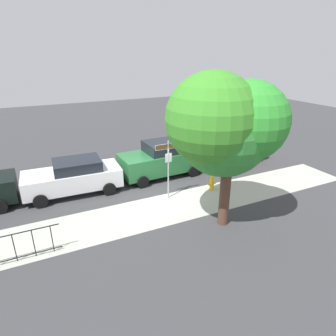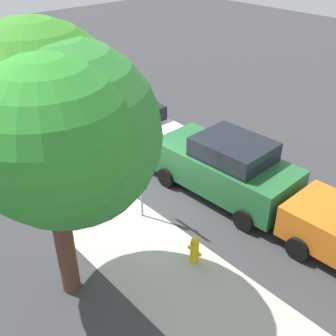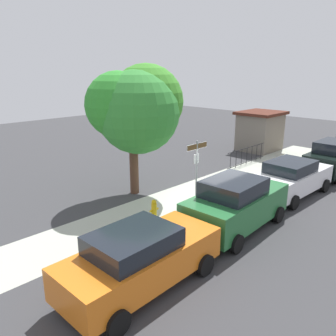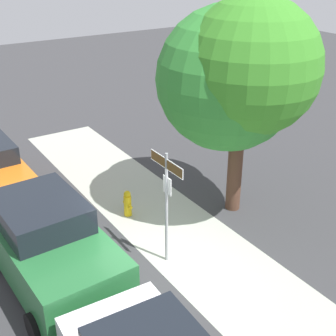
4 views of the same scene
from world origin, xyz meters
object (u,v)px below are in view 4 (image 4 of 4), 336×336
at_px(shade_tree, 237,71).
at_px(fire_hydrant, 128,203).
at_px(street_sign, 167,188).
at_px(car_green, 47,243).

distance_m(shade_tree, fire_hydrant, 4.72).
distance_m(street_sign, shade_tree, 3.60).
height_order(street_sign, shade_tree, shade_tree).
bearing_deg(street_sign, car_green, -107.81).
relative_size(car_green, fire_hydrant, 5.92).
bearing_deg(street_sign, shade_tree, 109.77).
relative_size(shade_tree, fire_hydrant, 7.74).
distance_m(car_green, fire_hydrant, 3.26).
bearing_deg(shade_tree, car_green, -88.48).
height_order(street_sign, fire_hydrant, street_sign).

